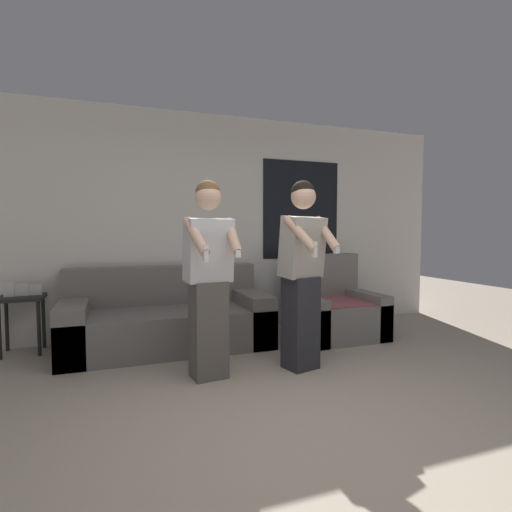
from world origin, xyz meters
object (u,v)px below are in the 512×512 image
at_px(couch, 168,320).
at_px(armchair, 332,310).
at_px(person_left, 209,277).
at_px(side_table, 22,306).
at_px(person_right, 302,272).

distance_m(couch, armchair, 1.95).
height_order(couch, person_left, person_left).
bearing_deg(couch, side_table, 169.63).
relative_size(couch, person_left, 1.27).
bearing_deg(person_right, side_table, 150.85).
bearing_deg(couch, armchair, -6.14).
height_order(couch, side_table, couch).
bearing_deg(armchair, person_right, -133.35).
bearing_deg(person_left, side_table, 141.14).
height_order(armchair, side_table, armchair).
height_order(side_table, person_left, person_left).
xyz_separation_m(armchair, person_left, (-1.73, -0.86, 0.57)).
height_order(armchair, person_left, person_left).
bearing_deg(armchair, side_table, 172.04).
bearing_deg(person_left, armchair, 26.45).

